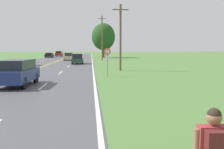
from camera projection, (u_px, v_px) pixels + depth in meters
name	position (u px, v px, depth m)	size (l,w,h in m)	color
traffic_sign	(107.00, 55.00, 20.83)	(0.60, 0.10, 2.53)	gray
utility_pole_midground	(120.00, 37.00, 26.45)	(1.80, 0.24, 7.37)	brown
utility_pole_far	(102.00, 37.00, 50.41)	(1.80, 0.24, 9.45)	brown
tree_left_verge	(103.00, 37.00, 65.80)	(6.49, 6.49, 9.54)	brown
car_dark_blue_suv_approaching	(17.00, 72.00, 15.72)	(2.10, 4.40, 1.75)	black
car_dark_green_van_mid_near	(78.00, 59.00, 38.96)	(1.91, 4.21, 1.68)	black
car_champagne_sedan_mid_far	(69.00, 57.00, 50.73)	(1.89, 4.30, 1.63)	black
car_black_sedan_receding	(49.00, 55.00, 66.56)	(1.95, 4.54, 1.39)	black
car_red_suv_distant	(59.00, 54.00, 77.27)	(2.06, 4.80, 1.73)	black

